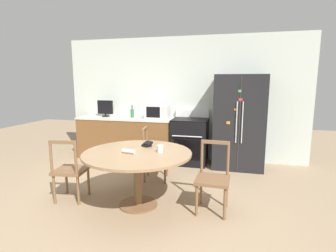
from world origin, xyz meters
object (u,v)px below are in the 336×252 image
at_px(oven_range, 190,141).
at_px(dining_chair_far, 154,155).
at_px(countertop_tv, 105,108).
at_px(dining_chair_right, 213,179).
at_px(refrigerator, 239,122).
at_px(dining_chair_left, 70,171).
at_px(wallet, 147,144).
at_px(counter_bottle, 132,113).
at_px(microwave, 158,111).
at_px(candle_glass, 160,149).

xyz_separation_m(oven_range, dining_chair_far, (-0.43, -1.08, -0.03)).
relative_size(countertop_tv, dining_chair_right, 0.40).
xyz_separation_m(refrigerator, oven_range, (-0.96, 0.03, -0.43)).
bearing_deg(dining_chair_left, wallet, 13.86).
distance_m(dining_chair_far, dining_chair_left, 1.39).
bearing_deg(refrigerator, dining_chair_far, -143.10).
relative_size(dining_chair_far, dining_chair_left, 1.00).
bearing_deg(dining_chair_right, counter_bottle, -44.61).
height_order(dining_chair_right, dining_chair_left, same).
xyz_separation_m(oven_range, countertop_tv, (-1.91, 0.06, 0.62)).
xyz_separation_m(counter_bottle, wallet, (0.94, -1.80, -0.22)).
xyz_separation_m(countertop_tv, wallet, (1.57, -1.79, -0.31)).
xyz_separation_m(dining_chair_far, dining_chair_left, (-0.91, -1.05, 0.00)).
xyz_separation_m(countertop_tv, counter_bottle, (0.63, 0.01, -0.09)).
bearing_deg(wallet, dining_chair_far, 98.53).
distance_m(refrigerator, oven_range, 1.05).
xyz_separation_m(oven_range, dining_chair_right, (0.62, -1.96, -0.03)).
xyz_separation_m(dining_chair_left, wallet, (1.01, 0.40, 0.34)).
bearing_deg(dining_chair_far, microwave, -175.59).
bearing_deg(countertop_tv, microwave, -2.31).
bearing_deg(microwave, oven_range, -0.67).
height_order(countertop_tv, wallet, countertop_tv).
height_order(refrigerator, wallet, refrigerator).
distance_m(microwave, dining_chair_left, 2.32).
bearing_deg(counter_bottle, oven_range, -3.06).
bearing_deg(countertop_tv, candle_glass, -48.00).
relative_size(refrigerator, wallet, 10.66).
height_order(microwave, dining_chair_far, microwave).
height_order(microwave, countertop_tv, countertop_tv).
bearing_deg(microwave, candle_glass, -72.72).
xyz_separation_m(microwave, dining_chair_right, (1.31, -1.96, -0.62)).
distance_m(countertop_tv, wallet, 2.40).
relative_size(countertop_tv, dining_chair_left, 0.40).
bearing_deg(microwave, countertop_tv, 177.69).
bearing_deg(dining_chair_far, counter_bottle, -152.36).
bearing_deg(oven_range, dining_chair_left, -122.29).
xyz_separation_m(refrigerator, countertop_tv, (-2.86, 0.09, 0.19)).
height_order(dining_chair_right, wallet, dining_chair_right).
height_order(oven_range, candle_glass, oven_range).
bearing_deg(counter_bottle, wallet, -62.30).
xyz_separation_m(microwave, dining_chair_left, (-0.66, -2.14, -0.62)).
height_order(countertop_tv, dining_chair_left, countertop_tv).
bearing_deg(oven_range, wallet, -101.01).
bearing_deg(countertop_tv, dining_chair_right, -38.49).
xyz_separation_m(microwave, candle_glass, (0.62, -1.99, -0.27)).
relative_size(dining_chair_left, candle_glass, 9.84).
xyz_separation_m(dining_chair_far, wallet, (0.10, -0.65, 0.34)).
height_order(oven_range, dining_chair_right, oven_range).
xyz_separation_m(refrigerator, wallet, (-1.29, -1.70, -0.12)).
distance_m(countertop_tv, candle_glass, 2.77).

